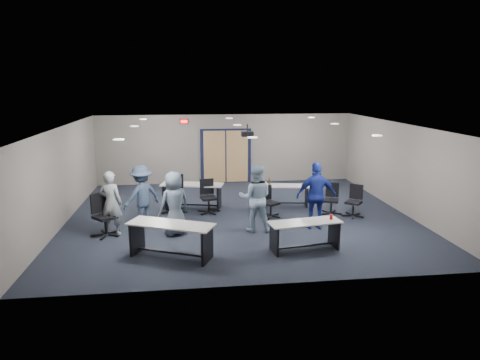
{
  "coord_description": "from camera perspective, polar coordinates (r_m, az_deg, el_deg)",
  "views": [
    {
      "loc": [
        -1.48,
        -12.16,
        3.89
      ],
      "look_at": [
        -0.02,
        -0.3,
        1.17
      ],
      "focal_mm": 32.0,
      "sensor_mm": 36.0,
      "label": 1
    }
  ],
  "objects": [
    {
      "name": "chair_back_a",
      "position": [
        13.16,
        -8.85,
        -1.88
      ],
      "size": [
        0.91,
        0.91,
        1.17
      ],
      "primitive_type": null,
      "rotation": [
        0.0,
        0.0,
        -0.28
      ],
      "color": "black",
      "rests_on": "floor"
    },
    {
      "name": "double_door",
      "position": [
        16.93,
        -1.9,
        3.15
      ],
      "size": [
        2.0,
        0.07,
        2.2
      ],
      "color": "black",
      "rests_on": "back_wall"
    },
    {
      "name": "person_lightblue",
      "position": [
        11.35,
        2.09,
        -2.39
      ],
      "size": [
        0.98,
        0.81,
        1.83
      ],
      "primitive_type": "imported",
      "rotation": [
        0.0,
        0.0,
        3.0
      ],
      "color": "#97B1C9",
      "rests_on": "floor"
    },
    {
      "name": "left_wall",
      "position": [
        12.92,
        -22.68,
        0.47
      ],
      "size": [
        0.04,
        9.0,
        2.7
      ],
      "primitive_type": "cube",
      "color": "gray",
      "rests_on": "floor"
    },
    {
      "name": "floor",
      "position": [
        12.86,
        -0.08,
        -4.8
      ],
      "size": [
        10.0,
        10.0,
        0.0
      ],
      "primitive_type": "plane",
      "color": "black",
      "rests_on": "ground"
    },
    {
      "name": "chair_back_b",
      "position": [
        13.05,
        -4.21,
        -2.23
      ],
      "size": [
        0.76,
        0.76,
        1.02
      ],
      "primitive_type": null,
      "rotation": [
        0.0,
        0.0,
        0.2
      ],
      "color": "black",
      "rests_on": "floor"
    },
    {
      "name": "person_navy",
      "position": [
        11.74,
        10.14,
        -2.08
      ],
      "size": [
        1.11,
        0.54,
        1.83
      ],
      "primitive_type": "imported",
      "rotation": [
        0.0,
        0.0,
        3.06
      ],
      "color": "navy",
      "rests_on": "floor"
    },
    {
      "name": "chair_back_c",
      "position": [
        12.67,
        4.13,
        -2.94
      ],
      "size": [
        0.8,
        0.8,
        0.92
      ],
      "primitive_type": null,
      "rotation": [
        0.0,
        0.0,
        0.58
      ],
      "color": "black",
      "rests_on": "floor"
    },
    {
      "name": "exit_sign",
      "position": [
        16.67,
        -7.47,
        7.75
      ],
      "size": [
        0.32,
        0.07,
        0.18
      ],
      "color": "black",
      "rests_on": "back_wall"
    },
    {
      "name": "chair_loose_right",
      "position": [
        13.1,
        14.91,
        -2.74
      ],
      "size": [
        0.84,
        0.84,
        0.95
      ],
      "primitive_type": null,
      "rotation": [
        0.0,
        0.0,
        -0.7
      ],
      "color": "black",
      "rests_on": "floor"
    },
    {
      "name": "table_front_right",
      "position": [
        10.3,
        8.68,
        -6.67
      ],
      "size": [
        1.8,
        0.82,
        0.82
      ],
      "rotation": [
        0.0,
        0.0,
        0.15
      ],
      "color": "#B8B7AE",
      "rests_on": "floor"
    },
    {
      "name": "front_wall",
      "position": [
        8.21,
        3.73,
        -5.25
      ],
      "size": [
        10.0,
        0.04,
        2.7
      ],
      "primitive_type": "cube",
      "color": "gray",
      "rests_on": "floor"
    },
    {
      "name": "back_wall",
      "position": [
        16.92,
        -1.92,
        4.17
      ],
      "size": [
        10.0,
        0.04,
        2.7
      ],
      "primitive_type": "cube",
      "color": "gray",
      "rests_on": "floor"
    },
    {
      "name": "table_back_left",
      "position": [
        13.6,
        -6.39,
        -1.54
      ],
      "size": [
        2.04,
        1.09,
        0.79
      ],
      "rotation": [
        0.0,
        0.0,
        -0.24
      ],
      "color": "#B8B7AE",
      "rests_on": "floor"
    },
    {
      "name": "right_wall",
      "position": [
        14.01,
        20.67,
        1.54
      ],
      "size": [
        0.04,
        9.0,
        2.7
      ],
      "primitive_type": "cube",
      "color": "gray",
      "rests_on": "floor"
    },
    {
      "name": "chair_back_d",
      "position": [
        13.19,
        12.1,
        -2.51
      ],
      "size": [
        0.77,
        0.77,
        0.94
      ],
      "primitive_type": null,
      "rotation": [
        0.0,
        0.0,
        -0.39
      ],
      "color": "black",
      "rests_on": "floor"
    },
    {
      "name": "ceiling_projector",
      "position": [
        12.87,
        0.98,
        6.18
      ],
      "size": [
        0.35,
        0.32,
        0.37
      ],
      "color": "black",
      "rests_on": "ceiling"
    },
    {
      "name": "table_front_left",
      "position": [
        9.87,
        -9.19,
        -7.16
      ],
      "size": [
        2.07,
        1.42,
        0.8
      ],
      "rotation": [
        0.0,
        0.0,
        -0.43
      ],
      "color": "#B8B7AE",
      "rests_on": "floor"
    },
    {
      "name": "ceiling_can_lights",
      "position": [
        12.56,
        -0.22,
        7.24
      ],
      "size": [
        6.24,
        5.74,
        0.02
      ],
      "primitive_type": null,
      "color": "silver",
      "rests_on": "ceiling"
    },
    {
      "name": "person_back",
      "position": [
        12.1,
        -12.97,
        -2.08
      ],
      "size": [
        1.26,
        1.16,
        1.7
      ],
      "primitive_type": "imported",
      "rotation": [
        0.0,
        0.0,
        3.79
      ],
      "color": "#384A66",
      "rests_on": "floor"
    },
    {
      "name": "ceiling",
      "position": [
        12.31,
        -0.08,
        7.26
      ],
      "size": [
        10.0,
        9.0,
        0.04
      ],
      "primitive_type": "cube",
      "color": "white",
      "rests_on": "back_wall"
    },
    {
      "name": "person_gray",
      "position": [
        11.6,
        -16.83,
        -2.95
      ],
      "size": [
        0.72,
        0.58,
        1.7
      ],
      "primitive_type": "imported",
      "rotation": [
        0.0,
        0.0,
        2.81
      ],
      "color": "#939BA0",
      "rests_on": "floor"
    },
    {
      "name": "person_plaid",
      "position": [
        11.21,
        -8.74,
        -3.11
      ],
      "size": [
        0.98,
        0.87,
        1.69
      ],
      "primitive_type": "imported",
      "rotation": [
        0.0,
        0.0,
        3.65
      ],
      "color": "#4F5E6D",
      "rests_on": "floor"
    },
    {
      "name": "chair_loose_left",
      "position": [
        11.6,
        -17.57,
        -4.5
      ],
      "size": [
        0.99,
        0.99,
        1.12
      ],
      "primitive_type": null,
      "rotation": [
        0.0,
        0.0,
        0.77
      ],
      "color": "black",
      "rests_on": "floor"
    },
    {
      "name": "table_back_right",
      "position": [
        13.86,
        5.8,
        -1.54
      ],
      "size": [
        1.73,
        0.81,
        0.93
      ],
      "rotation": [
        0.0,
        0.0,
        -0.15
      ],
      "color": "#B8B7AE",
      "rests_on": "floor"
    }
  ]
}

